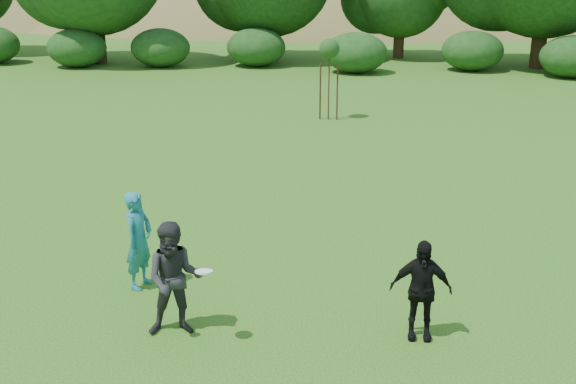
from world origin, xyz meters
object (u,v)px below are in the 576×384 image
at_px(player_grey, 175,279).
at_px(sapling, 329,51).
at_px(player_teal, 139,240).
at_px(player_black, 421,290).

bearing_deg(player_grey, sapling, 73.05).
bearing_deg(player_grey, player_teal, 112.77).
bearing_deg(sapling, player_grey, -95.10).
xyz_separation_m(player_grey, sapling, (1.38, 15.47, 1.50)).
relative_size(player_grey, sapling, 0.64).
distance_m(player_grey, player_black, 3.75).
bearing_deg(player_teal, player_grey, -130.49).
distance_m(player_teal, player_grey, 1.87).
bearing_deg(player_black, player_grey, -176.24).
relative_size(player_teal, sapling, 0.62).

